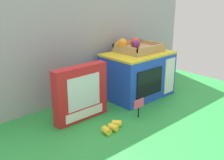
{
  "coord_description": "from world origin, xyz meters",
  "views": [
    {
      "loc": [
        -1.01,
        -1.05,
        0.63
      ],
      "look_at": [
        -0.04,
        0.0,
        0.15
      ],
      "focal_mm": 43.76,
      "sensor_mm": 36.0,
      "label": 1
    }
  ],
  "objects_px": {
    "cookie_set_box": "(81,93)",
    "loose_toy_banana": "(112,127)",
    "toy_microwave": "(138,74)",
    "food_groups_crate": "(136,47)",
    "price_sign": "(139,105)",
    "loose_toy_apple": "(165,78)"
  },
  "relations": [
    {
      "from": "cookie_set_box",
      "to": "loose_toy_banana",
      "type": "relative_size",
      "value": 2.3
    },
    {
      "from": "toy_microwave",
      "to": "food_groups_crate",
      "type": "bearing_deg",
      "value": 64.45
    },
    {
      "from": "toy_microwave",
      "to": "price_sign",
      "type": "xyz_separation_m",
      "value": [
        -0.23,
        -0.22,
        -0.07
      ]
    },
    {
      "from": "loose_toy_banana",
      "to": "loose_toy_apple",
      "type": "height_order",
      "value": "loose_toy_apple"
    },
    {
      "from": "cookie_set_box",
      "to": "loose_toy_apple",
      "type": "relative_size",
      "value": 4.18
    },
    {
      "from": "loose_toy_banana",
      "to": "cookie_set_box",
      "type": "bearing_deg",
      "value": 100.08
    },
    {
      "from": "cookie_set_box",
      "to": "price_sign",
      "type": "bearing_deg",
      "value": -39.22
    },
    {
      "from": "toy_microwave",
      "to": "cookie_set_box",
      "type": "distance_m",
      "value": 0.46
    },
    {
      "from": "loose_toy_banana",
      "to": "toy_microwave",
      "type": "bearing_deg",
      "value": 28.49
    },
    {
      "from": "food_groups_crate",
      "to": "loose_toy_banana",
      "type": "bearing_deg",
      "value": -148.9
    },
    {
      "from": "price_sign",
      "to": "loose_toy_apple",
      "type": "relative_size",
      "value": 1.4
    },
    {
      "from": "toy_microwave",
      "to": "cookie_set_box",
      "type": "bearing_deg",
      "value": -175.86
    },
    {
      "from": "price_sign",
      "to": "loose_toy_banana",
      "type": "xyz_separation_m",
      "value": [
        -0.19,
        -0.01,
        -0.05
      ]
    },
    {
      "from": "cookie_set_box",
      "to": "loose_toy_banana",
      "type": "xyz_separation_m",
      "value": [
        0.03,
        -0.2,
        -0.12
      ]
    },
    {
      "from": "toy_microwave",
      "to": "food_groups_crate",
      "type": "relative_size",
      "value": 1.58
    },
    {
      "from": "price_sign",
      "to": "food_groups_crate",
      "type": "bearing_deg",
      "value": 46.27
    },
    {
      "from": "loose_toy_banana",
      "to": "price_sign",
      "type": "bearing_deg",
      "value": 2.64
    },
    {
      "from": "toy_microwave",
      "to": "loose_toy_apple",
      "type": "height_order",
      "value": "toy_microwave"
    },
    {
      "from": "food_groups_crate",
      "to": "loose_toy_banana",
      "type": "relative_size",
      "value": 1.98
    },
    {
      "from": "cookie_set_box",
      "to": "price_sign",
      "type": "height_order",
      "value": "cookie_set_box"
    },
    {
      "from": "loose_toy_apple",
      "to": "food_groups_crate",
      "type": "bearing_deg",
      "value": 178.17
    },
    {
      "from": "food_groups_crate",
      "to": "loose_toy_apple",
      "type": "distance_m",
      "value": 0.4
    }
  ]
}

